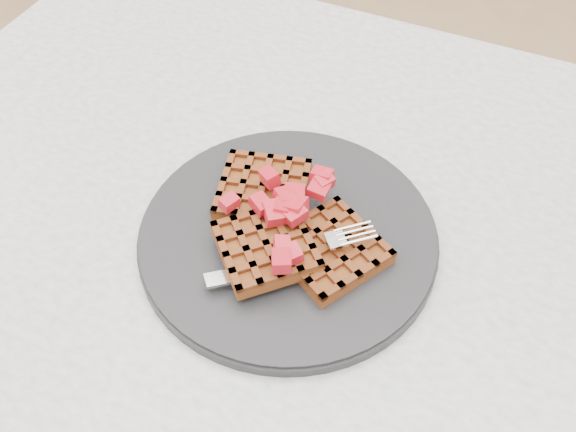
# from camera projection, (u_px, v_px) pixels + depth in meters

# --- Properties ---
(table) EXTENTS (1.20, 0.80, 0.75)m
(table) POSITION_uv_depth(u_px,v_px,m) (354.00, 298.00, 0.76)
(table) COLOR silver
(table) RESTS_ON ground
(plate) EXTENTS (0.31, 0.31, 0.02)m
(plate) POSITION_uv_depth(u_px,v_px,m) (288.00, 236.00, 0.66)
(plate) COLOR black
(plate) RESTS_ON table
(waffles) EXTENTS (0.21, 0.19, 0.03)m
(waffles) POSITION_uv_depth(u_px,v_px,m) (287.00, 227.00, 0.64)
(waffles) COLOR brown
(waffles) RESTS_ON plate
(strawberry_pile) EXTENTS (0.15, 0.15, 0.02)m
(strawberry_pile) POSITION_uv_depth(u_px,v_px,m) (288.00, 207.00, 0.63)
(strawberry_pile) COLOR #A50011
(strawberry_pile) RESTS_ON waffles
(fork) EXTENTS (0.15, 0.14, 0.02)m
(fork) POSITION_uv_depth(u_px,v_px,m) (303.00, 259.00, 0.62)
(fork) COLOR silver
(fork) RESTS_ON plate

